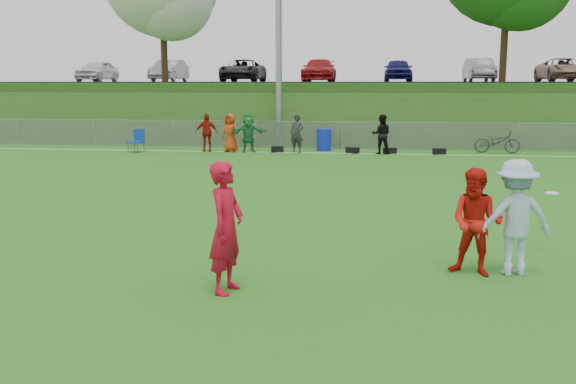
% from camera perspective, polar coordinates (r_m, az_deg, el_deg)
% --- Properties ---
extents(ground, '(120.00, 120.00, 0.00)m').
position_cam_1_polar(ground, '(10.45, -0.98, -7.27)').
color(ground, '#1E6B16').
rests_on(ground, ground).
extents(sideline_far, '(60.00, 0.10, 0.01)m').
position_cam_1_polar(sideline_far, '(28.09, 4.44, 3.46)').
color(sideline_far, white).
rests_on(sideline_far, ground).
extents(fence, '(58.00, 0.06, 1.30)m').
position_cam_1_polar(fence, '(30.02, 4.67, 5.09)').
color(fence, gray).
rests_on(fence, ground).
extents(light_pole, '(1.20, 0.40, 12.15)m').
position_cam_1_polar(light_pole, '(31.23, -0.84, 16.44)').
color(light_pole, gray).
rests_on(light_pole, ground).
extents(berm, '(120.00, 18.00, 3.00)m').
position_cam_1_polar(berm, '(40.94, 5.47, 7.50)').
color(berm, '#244914').
rests_on(berm, ground).
extents(parking_lot, '(120.00, 12.00, 0.10)m').
position_cam_1_polar(parking_lot, '(42.91, 5.60, 9.67)').
color(parking_lot, black).
rests_on(parking_lot, berm).
extents(car_row, '(32.04, 5.18, 1.44)m').
position_cam_1_polar(car_row, '(41.98, 3.95, 10.74)').
color(car_row, white).
rests_on(car_row, parking_lot).
extents(spectator_row, '(8.67, 0.95, 1.69)m').
position_cam_1_polar(spectator_row, '(28.32, -1.50, 5.25)').
color(spectator_row, '#A5190B').
rests_on(spectator_row, ground).
extents(gear_bags, '(7.60, 0.47, 0.26)m').
position_cam_1_polar(gear_bags, '(28.14, 6.78, 3.69)').
color(gear_bags, black).
rests_on(gear_bags, ground).
extents(player_red_left, '(0.60, 0.79, 1.94)m').
position_cam_1_polar(player_red_left, '(9.38, -5.51, -3.16)').
color(player_red_left, '#B70C25').
rests_on(player_red_left, ground).
extents(player_red_center, '(1.02, 0.92, 1.73)m').
position_cam_1_polar(player_red_center, '(10.61, 16.40, -2.60)').
color(player_red_center, red).
rests_on(player_red_center, ground).
extents(player_blue, '(1.32, 0.93, 1.86)m').
position_cam_1_polar(player_blue, '(10.83, 19.53, -2.15)').
color(player_blue, '#A1BBE0').
rests_on(player_blue, ground).
extents(frisbee, '(0.24, 0.24, 0.02)m').
position_cam_1_polar(frisbee, '(12.38, 22.42, -0.10)').
color(frisbee, white).
rests_on(frisbee, ground).
extents(recycling_bin, '(0.73, 0.73, 0.99)m').
position_cam_1_polar(recycling_bin, '(29.08, 3.21, 4.65)').
color(recycling_bin, '#1026B6').
rests_on(recycling_bin, ground).
extents(camp_chair, '(0.67, 0.68, 1.01)m').
position_cam_1_polar(camp_chair, '(29.20, -13.33, 4.04)').
color(camp_chair, '#0E349E').
rests_on(camp_chair, ground).
extents(bicycle, '(1.98, 0.89, 1.01)m').
position_cam_1_polar(bicycle, '(29.50, 18.10, 4.28)').
color(bicycle, '#2A2B2D').
rests_on(bicycle, ground).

